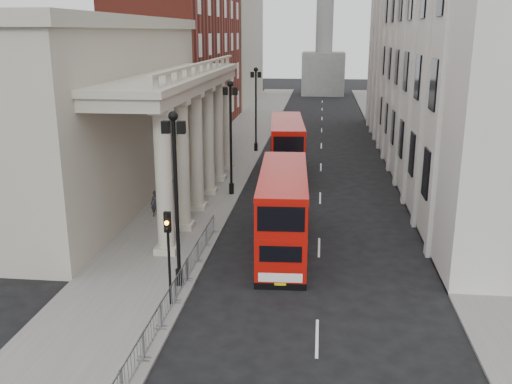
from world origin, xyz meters
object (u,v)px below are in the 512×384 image
pedestrian_a (156,204)px  pedestrian_c (205,171)px  lamp_post_mid (231,130)px  monument_column (325,8)px  traffic_light (168,241)px  bus_near (283,210)px  pedestrian_b (186,190)px  bus_far (287,147)px  lamp_post_north (256,103)px  lamp_post_south (176,188)px

pedestrian_a → pedestrian_c: bearing=77.8°
lamp_post_mid → pedestrian_a: 8.19m
monument_column → lamp_post_mid: 73.14m
traffic_light → bus_near: size_ratio=0.41×
lamp_post_mid → pedestrian_a: size_ratio=4.86×
pedestrian_b → bus_near: bearing=130.2°
monument_column → pedestrian_a: monument_column is taller
bus_far → pedestrian_b: 11.41m
lamp_post_north → bus_near: 27.12m
lamp_post_north → pedestrian_b: 19.18m
monument_column → pedestrian_c: (-9.17, -68.95, -14.93)m
lamp_post_mid → bus_near: lamp_post_mid is taller
monument_column → lamp_post_mid: size_ratio=6.51×
lamp_post_north → traffic_light: lamp_post_north is taller
monument_column → pedestrian_c: 71.14m
bus_near → bus_far: 17.32m
pedestrian_c → traffic_light: bearing=-65.4°
bus_near → pedestrian_c: bus_near is taller
monument_column → pedestrian_a: bearing=-97.8°
lamp_post_north → bus_near: (4.56, -26.61, -2.55)m
lamp_post_south → bus_near: bearing=49.8°
lamp_post_north → pedestrian_a: size_ratio=4.86×
pedestrian_b → traffic_light: bearing=98.4°
bus_near → pedestrian_b: (-7.40, 8.05, -1.37)m
monument_column → bus_far: 66.77m
lamp_post_south → pedestrian_c: (-2.57, 19.05, -3.86)m
bus_near → bus_far: bus_far is taller
lamp_post_mid → bus_far: 8.02m
lamp_post_south → traffic_light: lamp_post_south is taller
traffic_light → pedestrian_a: bearing=109.0°
bus_near → bus_far: size_ratio=0.96×
lamp_post_south → pedestrian_b: size_ratio=4.77×
lamp_post_north → pedestrian_c: (-2.57, -12.95, -3.86)m
lamp_post_south → traffic_light: 2.71m
traffic_light → bus_far: bearing=81.7°
bus_far → pedestrian_c: (-6.26, -3.64, -1.39)m
bus_near → traffic_light: bearing=-123.8°
traffic_light → bus_far: (3.59, 24.70, -0.66)m
monument_column → bus_near: size_ratio=5.12×
bus_far → lamp_post_north: bearing=106.8°
bus_far → pedestrian_b: size_ratio=6.33×
traffic_light → pedestrian_c: 21.33m
lamp_post_south → bus_near: (4.56, 5.39, -2.55)m
bus_far → bus_near: bearing=-91.9°
lamp_post_mid → pedestrian_b: (-2.84, -2.56, -3.92)m
bus_near → pedestrian_a: size_ratio=6.18×
pedestrian_b → pedestrian_c: (0.27, 5.61, 0.06)m
traffic_light → pedestrian_c: size_ratio=2.30×
monument_column → lamp_post_north: 57.46m
lamp_post_north → pedestrian_b: lamp_post_north is taller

